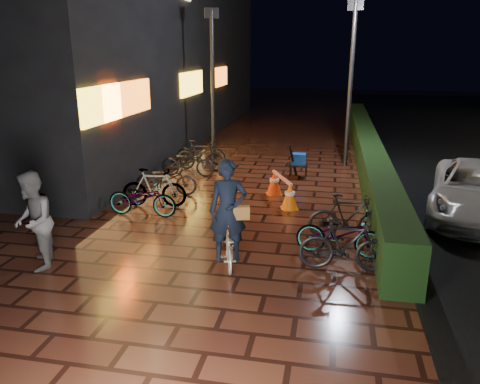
% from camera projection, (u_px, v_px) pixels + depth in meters
% --- Properties ---
extents(ground, '(80.00, 80.00, 0.00)m').
position_uv_depth(ground, '(228.00, 239.00, 9.98)').
color(ground, '#381911').
rests_on(ground, ground).
extents(hedge, '(0.70, 20.00, 1.00)m').
position_uv_depth(hedge, '(367.00, 148.00, 16.73)').
color(hedge, black).
rests_on(hedge, ground).
extents(bystander_person, '(1.03, 1.11, 1.83)m').
position_uv_depth(bystander_person, '(33.00, 221.00, 8.41)').
color(bystander_person, '#5A5A5C').
rests_on(bystander_person, ground).
extents(van, '(3.19, 5.00, 1.28)m').
position_uv_depth(van, '(480.00, 191.00, 11.11)').
color(van, '#B8B9BD').
rests_on(van, ground).
extents(storefront_block, '(12.09, 22.00, 9.00)m').
position_uv_depth(storefront_block, '(79.00, 35.00, 21.21)').
color(storefront_block, black).
rests_on(storefront_block, ground).
extents(lamp_post_hedge, '(0.52, 0.22, 5.42)m').
position_uv_depth(lamp_post_hedge, '(351.00, 78.00, 15.41)').
color(lamp_post_hedge, black).
rests_on(lamp_post_hedge, ground).
extents(lamp_post_sf, '(0.49, 0.27, 5.25)m').
position_uv_depth(lamp_post_sf, '(213.00, 78.00, 16.77)').
color(lamp_post_sf, black).
rests_on(lamp_post_sf, ground).
extents(cyclist, '(0.85, 1.50, 2.03)m').
position_uv_depth(cyclist, '(228.00, 227.00, 8.60)').
color(cyclist, silver).
rests_on(cyclist, ground).
extents(traffic_barrier, '(1.03, 1.65, 0.69)m').
position_uv_depth(traffic_barrier, '(282.00, 189.00, 12.37)').
color(traffic_barrier, orange).
rests_on(traffic_barrier, ground).
extents(cart_assembly, '(0.61, 0.61, 1.12)m').
position_uv_depth(cart_assembly, '(298.00, 160.00, 14.52)').
color(cart_assembly, black).
rests_on(cart_assembly, ground).
extents(parked_bikes_storefront, '(1.91, 6.12, 1.00)m').
position_uv_depth(parked_bikes_storefront, '(178.00, 170.00, 13.80)').
color(parked_bikes_storefront, black).
rests_on(parked_bikes_storefront, ground).
extents(parked_bikes_hedge, '(1.90, 2.09, 1.00)m').
position_uv_depth(parked_bikes_hedge, '(344.00, 231.00, 9.11)').
color(parked_bikes_hedge, black).
rests_on(parked_bikes_hedge, ground).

